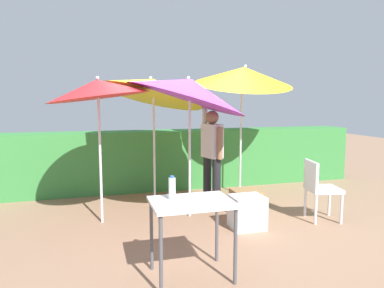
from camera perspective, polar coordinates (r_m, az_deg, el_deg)
ground_plane at (r=5.37m, az=0.89°, el=-12.10°), size 24.00×24.00×0.00m
hedge_row at (r=7.20m, az=-3.88°, el=-2.45°), size 8.00×0.70×1.16m
umbrella_rainbow at (r=5.28m, az=-0.49°, el=8.80°), size 1.84×1.82×2.35m
umbrella_orange at (r=6.64m, az=8.35°, el=10.88°), size 1.82×1.83×2.60m
umbrella_yellow at (r=6.00m, az=-6.48°, el=8.98°), size 1.84×1.80×2.43m
umbrella_navy at (r=5.10m, az=-15.01°, el=8.62°), size 1.44×1.42×2.16m
person_vendor at (r=5.88m, az=3.26°, el=-1.07°), size 0.30×0.55×1.88m
chair_plastic at (r=5.53m, az=19.88°, el=-6.45°), size 0.52×0.52×0.89m
cooler_box at (r=5.02m, az=8.92°, el=-10.84°), size 0.45×0.38×0.46m
crate_cardboard at (r=5.69m, az=8.74°, el=-9.15°), size 0.43×0.38×0.37m
folding_table at (r=3.52m, az=-0.06°, el=-10.73°), size 0.80×0.60×0.78m
bottle_water at (r=3.52m, az=-3.26°, el=-7.17°), size 0.07×0.07×0.24m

